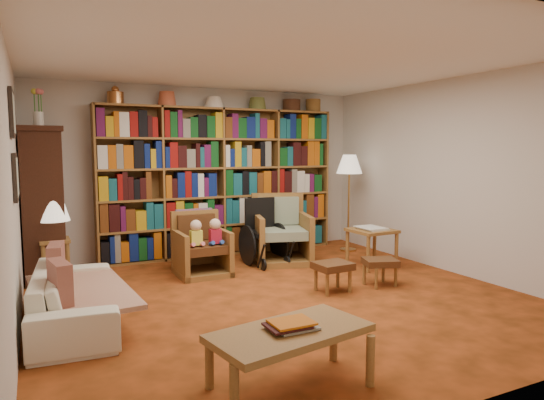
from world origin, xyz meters
TOP-DOWN VIEW (x-y plane):
  - floor at (0.00, 0.00)m, footprint 5.00×5.00m
  - ceiling at (0.00, 0.00)m, footprint 5.00×5.00m
  - wall_back at (0.00, 2.50)m, footprint 5.00×0.00m
  - wall_front at (0.00, -2.50)m, footprint 5.00×0.00m
  - wall_left at (-2.50, 0.00)m, footprint 0.00×5.00m
  - wall_right at (2.50, 0.00)m, footprint 0.00×5.00m
  - bookshelf at (0.20, 2.33)m, footprint 3.60×0.30m
  - curio_cabinet at (-2.25, 2.00)m, footprint 0.50×0.95m
  - framed_pictures at (-2.48, 0.30)m, footprint 0.03×0.52m
  - sofa at (-2.05, 0.10)m, footprint 1.80×0.83m
  - sofa_throw at (-2.00, 0.10)m, footprint 0.92×1.57m
  - cushion_left at (-2.18, 0.45)m, footprint 0.18×0.42m
  - cushion_right at (-2.18, -0.25)m, footprint 0.19×0.41m
  - side_table_lamp at (-2.15, 1.66)m, footprint 0.34×0.34m
  - table_lamp at (-2.15, 1.66)m, footprint 0.37×0.37m
  - armchair_leather at (-0.46, 1.35)m, footprint 0.64×0.69m
  - armchair_sage at (0.76, 1.54)m, footprint 0.98×0.99m
  - wheelchair at (0.51, 1.49)m, footprint 0.52×0.73m
  - floor_lamp at (2.07, 1.68)m, footprint 0.40×0.40m
  - side_table_papers at (1.72, 0.64)m, footprint 0.56×0.56m
  - footstool_a at (0.62, -0.09)m, footprint 0.41×0.36m
  - footstool_b at (1.25, -0.12)m, footprint 0.46×0.42m
  - coffee_table at (-0.85, -1.81)m, footprint 1.15×0.72m

SIDE VIEW (x-z plane):
  - floor at x=0.00m, z-range 0.00..0.00m
  - sofa at x=-2.05m, z-range 0.00..0.51m
  - footstool_b at x=1.25m, z-range 0.10..0.42m
  - footstool_a at x=0.62m, z-range 0.11..0.44m
  - sofa_throw at x=-2.00m, z-range 0.28..0.32m
  - armchair_leather at x=-0.46m, z-range -0.07..0.74m
  - coffee_table at x=-0.85m, z-range 0.13..0.58m
  - armchair_sage at x=0.76m, z-range -0.11..0.84m
  - side_table_lamp at x=-2.15m, z-range 0.11..0.64m
  - wheelchair at x=0.51m, z-range -0.04..0.87m
  - side_table_papers at x=1.72m, z-range 0.17..0.72m
  - cushion_left at x=-2.18m, z-range 0.24..0.66m
  - cushion_right at x=-2.18m, z-range 0.25..0.65m
  - table_lamp at x=-2.15m, z-range 0.63..1.13m
  - curio_cabinet at x=-2.25m, z-range -0.25..2.15m
  - bookshelf at x=0.20m, z-range -0.04..2.38m
  - wall_back at x=0.00m, z-range -1.25..3.75m
  - wall_front at x=0.00m, z-range -1.25..3.75m
  - wall_left at x=-2.50m, z-range -1.25..3.75m
  - wall_right at x=2.50m, z-range -1.25..3.75m
  - floor_lamp at x=2.07m, z-range 0.55..2.05m
  - framed_pictures at x=-2.48m, z-range 1.14..2.11m
  - ceiling at x=0.00m, z-range 2.50..2.50m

